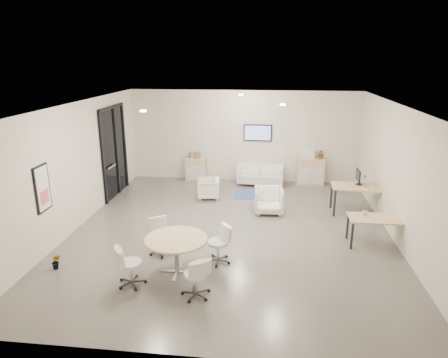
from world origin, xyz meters
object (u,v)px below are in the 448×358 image
round_table (176,242)px  sideboard_right (310,171)px  armchair_left (208,187)px  loveseat (260,175)px  armchair_right (269,199)px  desk_front (378,221)px  desk_rear (360,189)px  sideboard_left (196,169)px

round_table → sideboard_right: bearing=62.9°
armchair_left → loveseat: bearing=128.0°
armchair_right → desk_front: bearing=-38.6°
desk_rear → round_table: (-4.39, -3.83, -0.03)m
loveseat → desk_front: size_ratio=1.20×
loveseat → round_table: (-1.55, -6.24, 0.37)m
armchair_left → armchair_right: size_ratio=0.86×
desk_rear → armchair_right: bearing=-169.7°
armchair_left → sideboard_right: bearing=110.6°
loveseat → desk_rear: desk_rear is taller
loveseat → round_table: bearing=-100.6°
armchair_right → desk_front: armchair_right is taller
sideboard_left → armchair_right: (2.63, -2.85, -0.01)m
armchair_right → round_table: bearing=-121.1°
sideboard_right → desk_rear: bearing=-66.0°
sideboard_left → loveseat: 2.34m
loveseat → round_table: round_table is taller
desk_front → armchair_left: bearing=146.6°
armchair_right → desk_front: size_ratio=0.60×
loveseat → armchair_left: same height
armchair_right → desk_rear: bearing=2.3°
sideboard_right → armchair_right: (-1.41, -2.81, -0.07)m
armchair_left → armchair_right: bearing=53.7°
armchair_left → desk_rear: (4.44, -0.78, 0.38)m
sideboard_left → armchair_right: 3.88m
sideboard_right → loveseat: bearing=-175.3°
sideboard_left → sideboard_right: sideboard_right is taller
sideboard_right → desk_rear: size_ratio=0.60×
sideboard_left → desk_rear: 5.79m
round_table → loveseat: bearing=76.1°
armchair_right → desk_rear: 2.57m
sideboard_right → sideboard_left: bearing=179.4°
armchair_right → sideboard_left: bearing=129.1°
armchair_left → armchair_right: 2.17m
armchair_left → desk_front: 5.28m
desk_rear → round_table: desk_rear is taller
desk_front → armchair_right: bearing=144.0°
desk_front → loveseat: bearing=121.6°
sideboard_right → round_table: sideboard_right is taller
desk_front → round_table: 4.75m
desk_rear → round_table: size_ratio=1.25×
loveseat → desk_rear: (2.85, -2.41, 0.40)m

